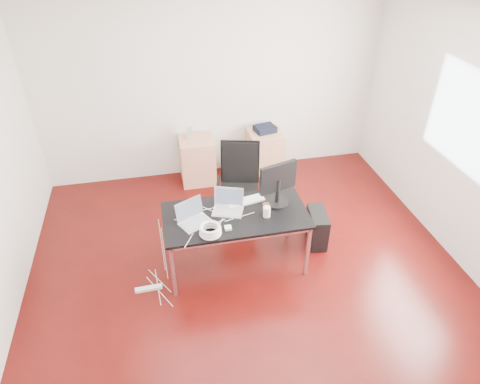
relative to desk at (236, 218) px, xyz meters
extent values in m
plane|color=#3C0806|center=(0.10, -0.31, -0.68)|extent=(5.00, 5.00, 0.00)
plane|color=silver|center=(0.10, -0.31, 2.12)|extent=(5.00, 5.00, 0.00)
plane|color=silver|center=(0.10, 2.19, 0.72)|extent=(5.00, 0.00, 5.00)
plane|color=silver|center=(2.60, -0.31, 0.72)|extent=(0.00, 5.00, 5.00)
plane|color=white|center=(2.59, -0.11, 0.92)|extent=(0.00, 1.50, 1.50)
cube|color=black|center=(0.00, 0.00, 0.04)|extent=(1.60, 0.80, 0.03)
cube|color=silver|center=(-0.75, -0.35, -0.33)|extent=(0.04, 0.04, 0.70)
cube|color=silver|center=(-0.75, 0.35, -0.33)|extent=(0.04, 0.04, 0.70)
cube|color=silver|center=(0.75, -0.35, -0.33)|extent=(0.04, 0.04, 0.70)
cube|color=silver|center=(0.75, 0.35, -0.33)|extent=(0.04, 0.04, 0.70)
cylinder|color=black|center=(0.20, 0.74, -0.44)|extent=(0.06, 0.06, 0.47)
cube|color=black|center=(0.20, 0.74, -0.18)|extent=(0.58, 0.56, 0.06)
cube|color=black|center=(0.26, 0.96, 0.13)|extent=(0.47, 0.21, 0.55)
cube|color=tan|center=(-0.20, 1.92, -0.33)|extent=(0.50, 0.50, 0.70)
cube|color=tan|center=(0.86, 1.92, -0.33)|extent=(0.50, 0.50, 0.70)
cube|color=black|center=(1.07, 0.17, -0.46)|extent=(0.26, 0.47, 0.44)
cylinder|color=black|center=(0.34, 1.93, -0.54)|extent=(0.30, 0.30, 0.28)
cube|color=white|center=(-1.04, -0.22, -0.66)|extent=(0.30, 0.07, 0.04)
cube|color=silver|center=(-0.45, -0.08, 0.06)|extent=(0.40, 0.36, 0.01)
cube|color=silver|center=(-0.50, 0.02, 0.18)|extent=(0.31, 0.19, 0.22)
cube|color=#475166|center=(-0.50, 0.02, 0.18)|extent=(0.27, 0.17, 0.18)
cube|color=silver|center=(-0.08, 0.06, 0.06)|extent=(0.39, 0.33, 0.01)
cube|color=silver|center=(-0.04, 0.16, 0.18)|extent=(0.33, 0.15, 0.22)
cube|color=#475166|center=(-0.04, 0.16, 0.18)|extent=(0.29, 0.13, 0.18)
cylinder|color=black|center=(0.51, 0.11, 0.06)|extent=(0.26, 0.26, 0.02)
cylinder|color=black|center=(0.51, 0.11, 0.22)|extent=(0.05, 0.05, 0.30)
cube|color=black|center=(0.51, 0.12, 0.39)|extent=(0.45, 0.18, 0.34)
cube|color=#475166|center=(0.51, 0.15, 0.39)|extent=(0.38, 0.12, 0.29)
cube|color=white|center=(0.16, 0.20, 0.06)|extent=(0.46, 0.22, 0.02)
cylinder|color=white|center=(0.33, -0.10, 0.11)|extent=(0.09, 0.09, 0.12)
cylinder|color=#5A2F1E|center=(0.34, -0.02, 0.10)|extent=(0.08, 0.08, 0.10)
torus|color=white|center=(-0.32, -0.28, 0.07)|extent=(0.24, 0.24, 0.04)
torus|color=white|center=(-0.32, -0.28, 0.11)|extent=(0.23, 0.23, 0.04)
torus|color=white|center=(-0.32, -0.28, 0.14)|extent=(0.22, 0.22, 0.04)
cube|color=white|center=(-0.13, -0.23, 0.07)|extent=(0.07, 0.07, 0.03)
cube|color=#9E9E9E|center=(-0.28, 1.96, 0.11)|extent=(0.10, 0.09, 0.18)
cube|color=black|center=(0.86, 1.96, 0.07)|extent=(0.35, 0.30, 0.09)
camera|label=1|loc=(-0.74, -3.68, 2.93)|focal=32.00mm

